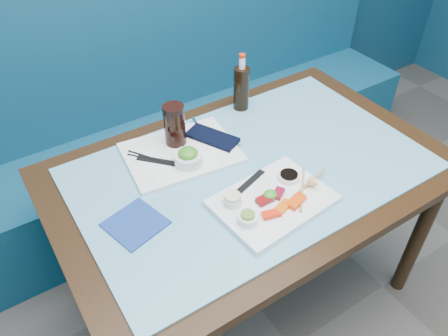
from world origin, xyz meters
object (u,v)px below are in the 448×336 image
blue_napkin (135,224)px  cola_glass (175,125)px  sashimi_plate (273,201)px  seaweed_bowl (188,159)px  dining_table (251,186)px  booth_bench (157,135)px  cola_bottle_body (241,89)px  serving_tray (181,153)px

blue_napkin → cola_glass: bearing=43.7°
sashimi_plate → seaweed_bowl: 0.34m
seaweed_bowl → dining_table: bearing=-33.8°
booth_bench → cola_glass: 0.77m
cola_bottle_body → serving_tray: bearing=-159.0°
seaweed_bowl → cola_bottle_body: bearing=29.9°
sashimi_plate → seaweed_bowl: size_ratio=3.65×
seaweed_bowl → blue_napkin: seaweed_bowl is taller
sashimi_plate → seaweed_bowl: bearing=109.2°
serving_tray → cola_bottle_body: 0.40m
booth_bench → cola_bottle_body: size_ratio=16.44×
serving_tray → booth_bench: bearing=81.1°
sashimi_plate → serving_tray: sashimi_plate is taller
dining_table → blue_napkin: bearing=-176.9°
serving_tray → cola_bottle_body: cola_bottle_body is taller
seaweed_bowl → cola_bottle_body: (0.37, 0.21, 0.06)m
serving_tray → blue_napkin: size_ratio=2.51×
booth_bench → serving_tray: 0.77m
cola_bottle_body → cola_glass: bearing=-166.6°
dining_table → blue_napkin: (-0.46, -0.03, 0.09)m
booth_bench → cola_bottle_body: (0.19, -0.50, 0.47)m
serving_tray → seaweed_bowl: (-0.01, -0.07, 0.03)m
cola_glass → blue_napkin: bearing=-136.3°
seaweed_bowl → serving_tray: bearing=82.4°
cola_glass → seaweed_bowl: bearing=-98.7°
seaweed_bowl → cola_glass: size_ratio=0.63×
blue_napkin → serving_tray: bearing=38.5°
serving_tray → sashimi_plate: bearing=-64.8°
dining_table → sashimi_plate: (-0.05, -0.18, 0.10)m
cola_glass → cola_bottle_body: size_ratio=0.88×
serving_tray → cola_glass: bearing=86.2°
serving_tray → blue_napkin: bearing=-135.1°
sashimi_plate → cola_glass: bearing=100.0°
booth_bench → blue_napkin: 1.05m
cola_bottle_body → blue_napkin: bearing=-150.6°
seaweed_bowl → cola_glass: 0.14m
cola_glass → sashimi_plate: bearing=-74.7°
sashimi_plate → dining_table: bearing=70.4°
cola_bottle_body → seaweed_bowl: bearing=-150.1°
cola_bottle_body → blue_napkin: cola_bottle_body is taller
cola_glass → dining_table: bearing=-56.9°
blue_napkin → seaweed_bowl: bearing=28.7°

